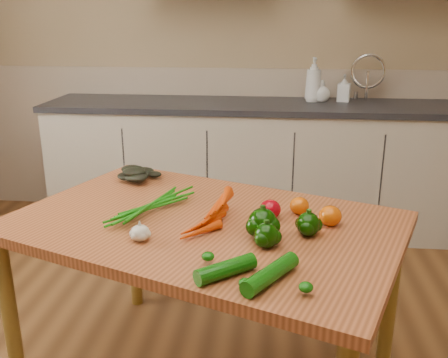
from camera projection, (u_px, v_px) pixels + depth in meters
name	position (u px, v px, depth m)	size (l,w,h in m)	color
room	(152.00, 97.00, 1.41)	(4.04, 5.04, 2.64)	brown
counter_run	(254.00, 165.00, 3.55)	(2.84, 0.64, 1.14)	#AFA392
table	(204.00, 241.00, 1.87)	(1.63, 1.34, 0.75)	#AD5932
soap_bottle_a	(314.00, 80.00, 3.41)	(0.11, 0.12, 0.30)	silver
soap_bottle_b	(344.00, 88.00, 3.43)	(0.08, 0.08, 0.18)	silver
soap_bottle_c	(322.00, 91.00, 3.42)	(0.11, 0.11, 0.15)	silver
carrot_bunch	(193.00, 211.00, 1.84)	(0.26, 0.20, 0.07)	#DC3F05
leafy_greens	(144.00, 171.00, 2.26)	(0.20, 0.18, 0.10)	black
garlic_bulb	(140.00, 233.00, 1.67)	(0.07, 0.07, 0.06)	beige
pepper_a	(262.00, 223.00, 1.69)	(0.10, 0.10, 0.10)	black
pepper_b	(308.00, 224.00, 1.70)	(0.08, 0.08, 0.08)	black
pepper_c	(266.00, 235.00, 1.62)	(0.08, 0.08, 0.08)	black
tomato_a	(270.00, 209.00, 1.85)	(0.08, 0.08, 0.07)	#96020E
tomato_b	(299.00, 206.00, 1.89)	(0.07, 0.07, 0.07)	#CD5005
tomato_c	(330.00, 216.00, 1.79)	(0.08, 0.08, 0.07)	#CD5005
zucchini_a	(271.00, 274.00, 1.41)	(0.05, 0.05, 0.23)	#0A4907
zucchini_b	(226.00, 269.00, 1.44)	(0.05, 0.05, 0.19)	#0A4907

